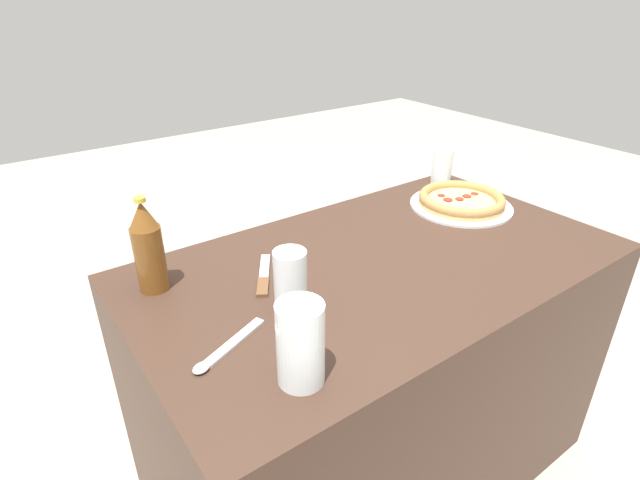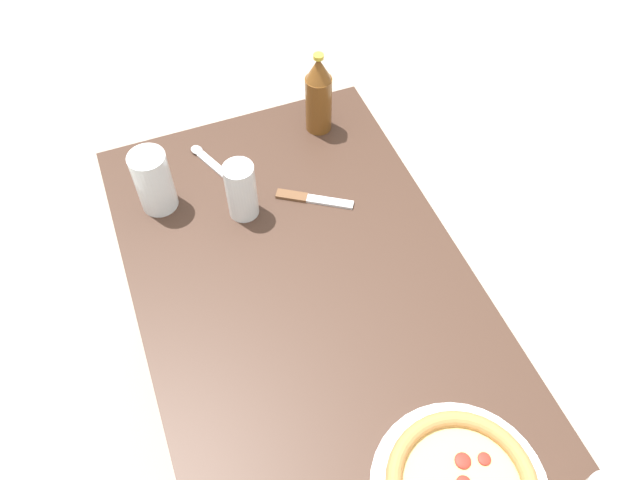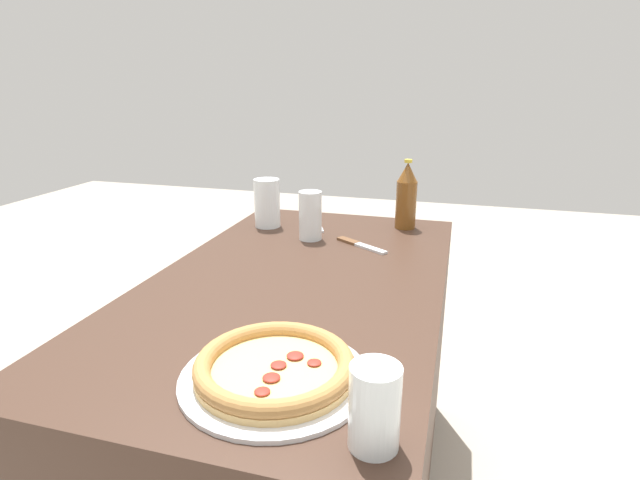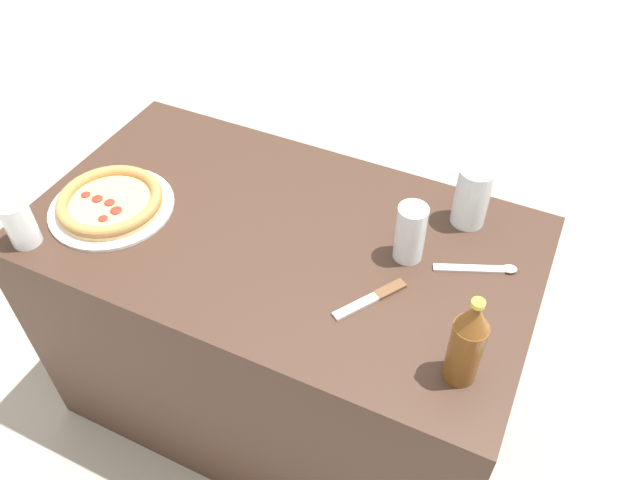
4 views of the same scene
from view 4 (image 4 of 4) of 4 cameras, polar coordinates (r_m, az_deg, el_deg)
The scene contains 9 objects.
ground_plane at distance 2.09m, azimuth -2.81°, elevation -13.99°, with size 8.00×8.00×0.00m, color #A89E8E.
table at distance 1.79m, azimuth -3.22°, elevation -7.85°, with size 1.24×0.70×0.74m.
pizza_margherita at distance 1.64m, azimuth -18.62°, elevation 3.28°, with size 0.31×0.31×0.04m.
glass_red_wine at distance 1.42m, azimuth 8.25°, elevation 0.55°, with size 0.07×0.07×0.15m.
glass_water at distance 1.53m, azimuth 13.68°, elevation 3.64°, with size 0.08×0.08×0.16m.
glass_orange_juice at distance 1.60m, azimuth -25.72°, elevation 1.26°, with size 0.07×0.07×0.12m.
beer_bottle at distance 1.20m, azimuth 13.32°, elevation -9.09°, with size 0.07×0.07×0.22m.
knife at distance 1.37m, azimuth 4.89°, elevation -5.29°, with size 0.12×0.17×0.01m.
spoon at distance 1.46m, azimuth 14.75°, elevation -2.55°, with size 0.18×0.09×0.01m.
Camera 4 is at (-0.55, 0.93, 1.79)m, focal length 35.00 mm.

